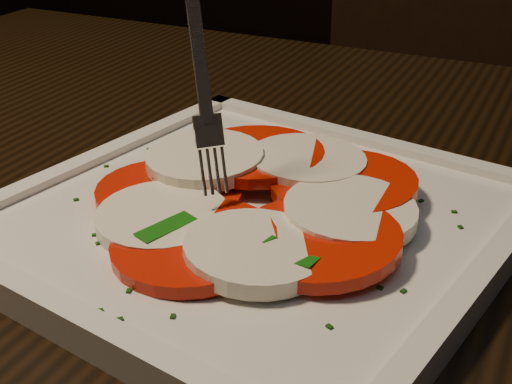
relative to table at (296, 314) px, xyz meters
name	(u,v)px	position (x,y,z in m)	size (l,w,h in m)	color
table	(296,314)	(0.00, 0.00, 0.00)	(1.26, 0.89, 0.75)	black
chair	(423,116)	(-0.02, 0.78, -0.12)	(0.46, 0.46, 0.93)	black
plate	(256,223)	(-0.01, -0.05, 0.11)	(0.30, 0.30, 0.01)	white
caprese_salad	(256,199)	(-0.01, -0.05, 0.12)	(0.26, 0.27, 0.02)	red
fork	(197,60)	(-0.05, -0.05, 0.21)	(0.02, 0.06, 0.15)	white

